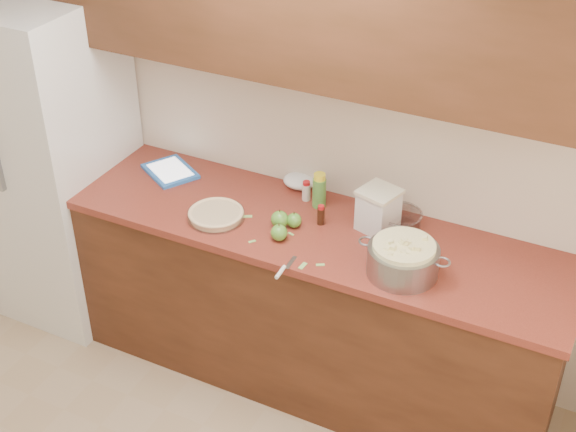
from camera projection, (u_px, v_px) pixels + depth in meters
The scene contains 21 objects.
room_shell at pixel (87, 359), 2.46m from camera, with size 3.60×3.60×3.60m.
counter_run at pixel (296, 298), 4.02m from camera, with size 2.64×0.68×0.92m.
fridge at pixel (52, 162), 4.29m from camera, with size 0.70×0.70×1.80m, color silver.
pie at pixel (216, 215), 3.78m from camera, with size 0.27×0.27×0.04m.
colander at pixel (403, 259), 3.40m from camera, with size 0.41×0.31×0.15m.
flour_canister at pixel (378, 209), 3.67m from camera, with size 0.21×0.21×0.21m.
tablet at pixel (170, 171), 4.15m from camera, with size 0.34×0.32×0.02m.
paring_knife at pixel (282, 271), 3.44m from camera, with size 0.03×0.18×0.02m.
lemon_bottle at pixel (319, 191), 3.84m from camera, with size 0.07×0.07×0.18m.
cinnamon_shaker at pixel (306, 191), 3.91m from camera, with size 0.04×0.04×0.10m.
vanilla_bottle at pixel (321, 215), 3.73m from camera, with size 0.04×0.04×0.10m.
mixing_bowl at pixel (399, 219), 3.72m from camera, with size 0.21×0.21×0.08m.
paper_towel at pixel (299, 181), 4.02m from camera, with size 0.17×0.14×0.07m, color white.
apple_left at pixel (280, 219), 3.72m from camera, with size 0.08×0.08×0.10m.
apple_center at pixel (294, 220), 3.72m from camera, with size 0.07×0.07×0.08m.
apple_front at pixel (279, 233), 3.63m from camera, with size 0.08×0.08×0.09m.
peel_a at pixel (303, 266), 3.48m from camera, with size 0.05×0.02×0.00m, color #8FC760.
peel_b at pixel (291, 234), 3.69m from camera, with size 0.03×0.01×0.00m, color #8FC760.
peel_c at pixel (320, 265), 3.49m from camera, with size 0.04×0.02×0.00m, color #8FC760.
peel_d at pixel (247, 216), 3.81m from camera, with size 0.05×0.02×0.00m, color #8FC760.
peel_e at pixel (252, 241), 3.64m from camera, with size 0.03×0.01×0.00m, color #8FC760.
Camera 1 is at (1.36, -1.34, 3.02)m, focal length 50.00 mm.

